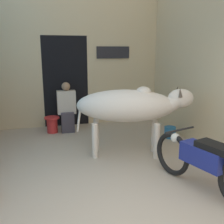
{
  "coord_description": "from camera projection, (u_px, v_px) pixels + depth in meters",
  "views": [
    {
      "loc": [
        -0.96,
        -2.14,
        1.98
      ],
      "look_at": [
        0.23,
        2.15,
        0.93
      ],
      "focal_mm": 42.0,
      "sensor_mm": 36.0,
      "label": 1
    }
  ],
  "objects": [
    {
      "name": "wall_back_with_doorway",
      "position": [
        71.0,
        62.0,
        7.02
      ],
      "size": [
        4.44,
        0.93,
        3.97
      ],
      "color": "#C6B289",
      "rests_on": "ground_plane"
    },
    {
      "name": "wall_right_with_door",
      "position": [
        213.0,
        52.0,
        5.06
      ],
      "size": [
        0.22,
        4.77,
        3.97
      ],
      "color": "#C6B289",
      "rests_on": "ground_plane"
    },
    {
      "name": "cow",
      "position": [
        131.0,
        106.0,
        4.9
      ],
      "size": [
        2.22,
        1.15,
        1.34
      ],
      "color": "beige",
      "rests_on": "ground_plane"
    },
    {
      "name": "shopkeeper_seated",
      "position": [
        67.0,
        107.0,
        6.45
      ],
      "size": [
        0.45,
        0.33,
        1.22
      ],
      "color": "#3D3842",
      "rests_on": "ground_plane"
    },
    {
      "name": "bucket",
      "position": [
        170.0,
        132.0,
        6.06
      ],
      "size": [
        0.26,
        0.26,
        0.26
      ],
      "color": "#23669E",
      "rests_on": "ground_plane"
    },
    {
      "name": "plastic_stool",
      "position": [
        52.0,
        124.0,
        6.43
      ],
      "size": [
        0.37,
        0.37,
        0.39
      ],
      "color": "red",
      "rests_on": "ground_plane"
    },
    {
      "name": "motorcycle_near",
      "position": [
        203.0,
        161.0,
        3.69
      ],
      "size": [
        0.71,
        1.87,
        0.81
      ],
      "color": "black",
      "rests_on": "ground_plane"
    }
  ]
}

